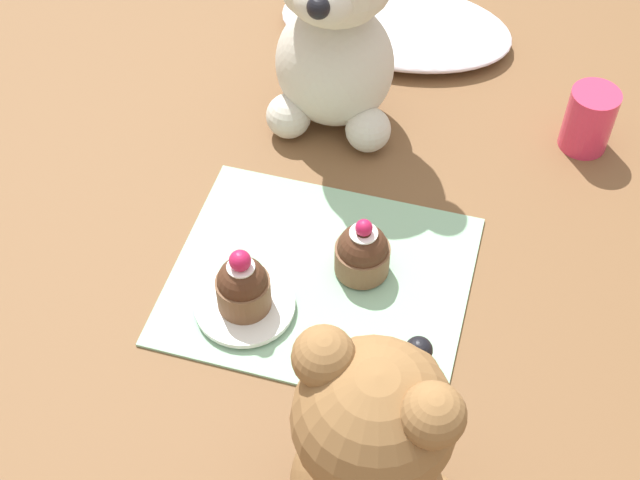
# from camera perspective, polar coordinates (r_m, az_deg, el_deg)

# --- Properties ---
(ground_plane) EXTENTS (4.00, 4.00, 0.00)m
(ground_plane) POSITION_cam_1_polar(r_m,az_deg,el_deg) (0.79, 0.00, -2.60)
(ground_plane) COLOR brown
(knitted_placemat) EXTENTS (0.26, 0.22, 0.01)m
(knitted_placemat) POSITION_cam_1_polar(r_m,az_deg,el_deg) (0.78, 0.00, -2.46)
(knitted_placemat) COLOR #8EBC99
(knitted_placemat) RESTS_ON ground_plane
(tulle_cloth) EXTENTS (0.26, 0.16, 0.03)m
(tulle_cloth) POSITION_cam_1_polar(r_m,az_deg,el_deg) (1.03, 4.84, 13.55)
(tulle_cloth) COLOR silver
(tulle_cloth) RESTS_ON ground_plane
(teddy_bear_cream) EXTENTS (0.12, 0.13, 0.25)m
(teddy_bear_cream) POSITION_cam_1_polar(r_m,az_deg,el_deg) (0.85, 0.94, 13.92)
(teddy_bear_cream) COLOR beige
(teddy_bear_cream) RESTS_ON ground_plane
(teddy_bear_tan) EXTENTS (0.13, 0.12, 0.22)m
(teddy_bear_tan) POSITION_cam_1_polar(r_m,az_deg,el_deg) (0.58, 3.35, -13.72)
(teddy_bear_tan) COLOR olive
(teddy_bear_tan) RESTS_ON ground_plane
(cupcake_near_cream_bear) EXTENTS (0.05, 0.05, 0.06)m
(cupcake_near_cream_bear) POSITION_cam_1_polar(r_m,az_deg,el_deg) (0.77, 2.74, -0.78)
(cupcake_near_cream_bear) COLOR brown
(cupcake_near_cream_bear) RESTS_ON knitted_placemat
(saucer_plate) EXTENTS (0.09, 0.09, 0.01)m
(saucer_plate) POSITION_cam_1_polar(r_m,az_deg,el_deg) (0.76, -4.83, -4.15)
(saucer_plate) COLOR white
(saucer_plate) RESTS_ON knitted_placemat
(cupcake_near_tan_bear) EXTENTS (0.05, 0.05, 0.07)m
(cupcake_near_tan_bear) POSITION_cam_1_polar(r_m,az_deg,el_deg) (0.74, -4.96, -2.91)
(cupcake_near_tan_bear) COLOR brown
(cupcake_near_tan_bear) RESTS_ON saucer_plate
(juice_glass) EXTENTS (0.05, 0.05, 0.07)m
(juice_glass) POSITION_cam_1_polar(r_m,az_deg,el_deg) (0.92, 16.84, 7.39)
(juice_glass) COLOR #DB3356
(juice_glass) RESTS_ON ground_plane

